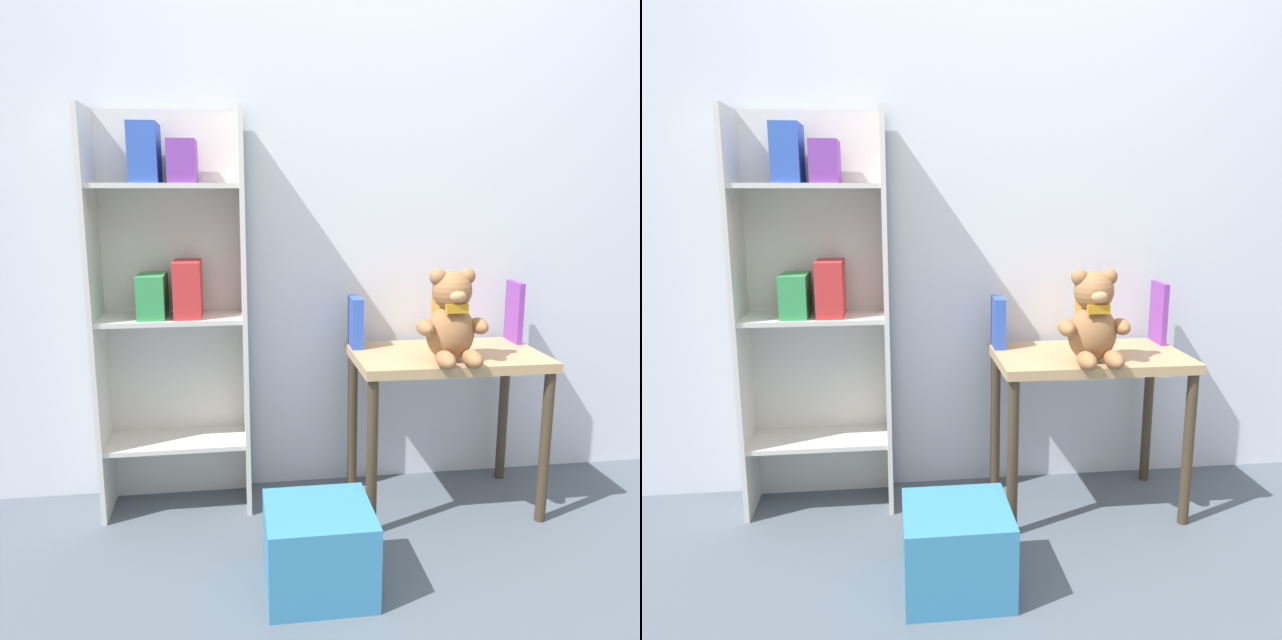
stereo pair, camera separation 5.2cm
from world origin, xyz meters
The scene contains 8 objects.
wall_back centered at (0.00, 1.50, 1.25)m, with size 4.80×0.06×2.50m.
bookshelf_side centered at (-0.76, 1.36, 0.84)m, with size 0.56×0.25×1.51m.
display_table centered at (0.27, 1.20, 0.52)m, with size 0.71×0.43×0.62m.
teddy_bear centered at (0.23, 1.07, 0.77)m, with size 0.26×0.23×0.34m.
book_standing_blue centered at (-0.06, 1.34, 0.72)m, with size 0.04×0.13×0.20m, color #2D51B7.
book_standing_orange centered at (0.27, 1.33, 0.73)m, with size 0.02×0.10×0.21m, color orange.
book_standing_purple centered at (0.59, 1.34, 0.74)m, with size 0.02×0.14×0.24m, color purple.
storage_bin centered at (-0.29, 0.72, 0.14)m, with size 0.33×0.31×0.27m.
Camera 2 is at (-0.48, -1.01, 1.22)m, focal length 35.00 mm.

